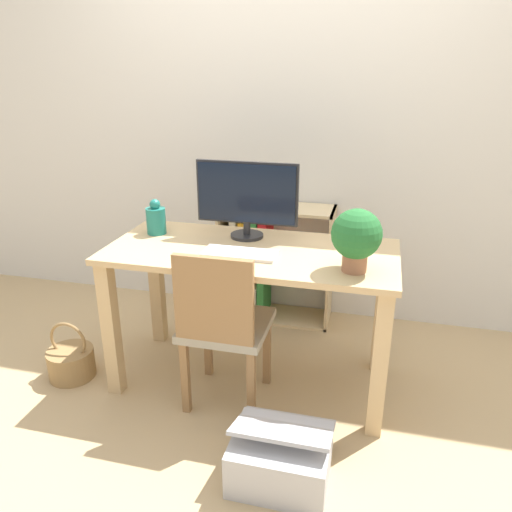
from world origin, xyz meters
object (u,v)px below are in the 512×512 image
monitor (247,196)px  potted_plant (356,236)px  vase (156,219)px  chair (223,324)px  storage_box (281,457)px  basket (71,361)px  bookshelf (259,264)px  keyboard (240,254)px

monitor → potted_plant: monitor is taller
vase → monitor: bearing=7.5°
monitor → chair: 0.65m
chair → storage_box: bearing=-45.7°
basket → storage_box: basket is taller
bookshelf → storage_box: bookshelf is taller
potted_plant → bookshelf: 1.22m
potted_plant → storage_box: size_ratio=0.70×
potted_plant → keyboard: bearing=173.3°
monitor → basket: size_ratio=1.62×
monitor → vase: bearing=-172.5°
keyboard → chair: chair is taller
bookshelf → storage_box: size_ratio=1.91×
vase → basket: vase is taller
basket → storage_box: size_ratio=0.82×
basket → storage_box: bearing=-19.0°
keyboard → potted_plant: bearing=-6.7°
chair → storage_box: (0.36, -0.40, -0.34)m
bookshelf → basket: bearing=-130.6°
vase → chair: (0.47, -0.35, -0.37)m
chair → bookshelf: 0.97m
chair → storage_box: size_ratio=2.09×
monitor → potted_plant: bearing=-29.9°
vase → bookshelf: bearing=57.0°
keyboard → vase: (-0.51, 0.20, 0.07)m
bookshelf → vase: bearing=-123.0°
bookshelf → chair: bearing=-86.1°
storage_box → keyboard: bearing=120.4°
keyboard → monitor: bearing=97.7°
vase → bookshelf: vase is taller
bookshelf → basket: size_ratio=2.34×
keyboard → storage_box: (0.32, -0.54, -0.65)m
chair → storage_box: 0.64m
vase → basket: 0.90m
potted_plant → bookshelf: bearing=126.0°
potted_plant → chair: (-0.58, -0.08, -0.45)m
keyboard → bookshelf: same height
vase → chair: vase is taller
keyboard → basket: 1.14m
storage_box → bookshelf: bearing=107.4°
vase → chair: size_ratio=0.22×
keyboard → chair: size_ratio=0.42×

